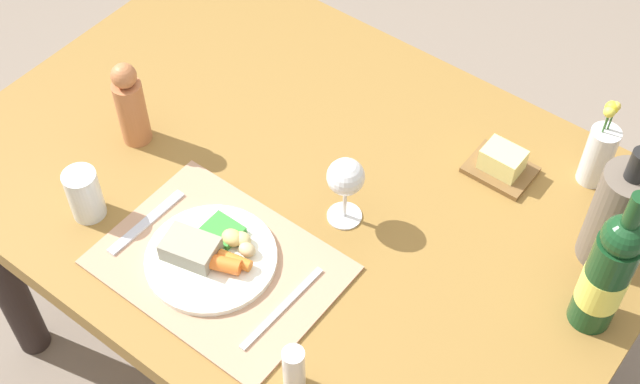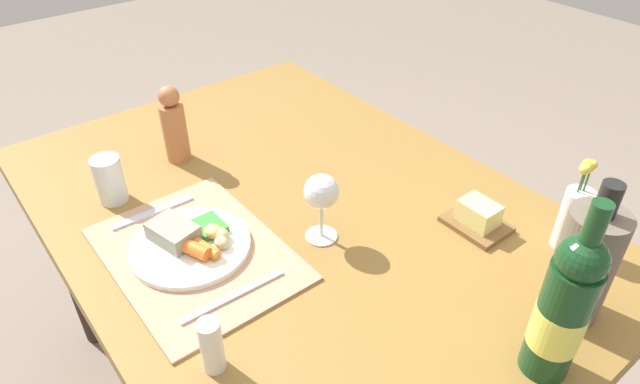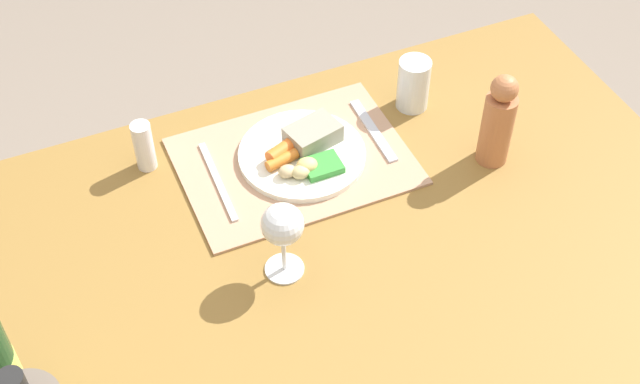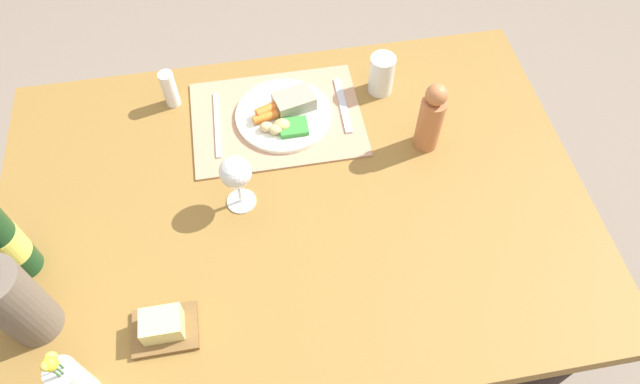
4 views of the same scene
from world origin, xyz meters
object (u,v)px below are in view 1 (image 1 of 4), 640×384
object	(u,v)px
dining_table	(301,213)
cooler_bottle	(618,215)
flower_vase	(599,152)
fork	(147,222)
pepper_mill	(130,105)
salt_shaker	(294,369)
butter_dish	(502,164)
wine_bottle	(608,273)
dinner_plate	(210,254)
knife	(282,308)
water_tumbler	(85,197)
wine_glass	(346,179)

from	to	relation	value
dining_table	cooler_bottle	distance (m)	0.63
flower_vase	fork	bearing A→B (deg)	-134.83
pepper_mill	flower_vase	size ratio (longest dim) A/B	0.98
pepper_mill	salt_shaker	bearing A→B (deg)	-21.74
butter_dish	wine_bottle	distance (m)	0.37
dinner_plate	flower_vase	size ratio (longest dim) A/B	1.20
knife	water_tumbler	xyz separation A→B (m)	(-0.43, -0.05, 0.04)
dinner_plate	water_tumbler	bearing A→B (deg)	-167.58
dining_table	salt_shaker	world-z (taller)	salt_shaker
wine_bottle	dinner_plate	bearing A→B (deg)	-152.66
pepper_mill	butter_dish	world-z (taller)	pepper_mill
knife	cooler_bottle	xyz separation A→B (m)	(0.39, 0.46, 0.10)
knife	pepper_mill	distance (m)	0.53
dinner_plate	wine_glass	xyz separation A→B (m)	(0.13, 0.23, 0.09)
dinner_plate	flower_vase	world-z (taller)	flower_vase
fork	salt_shaker	distance (m)	0.44
wine_glass	dining_table	bearing A→B (deg)	172.80
fork	flower_vase	xyz separation A→B (m)	(0.62, 0.62, 0.07)
pepper_mill	flower_vase	world-z (taller)	flower_vase
knife	salt_shaker	distance (m)	0.15
pepper_mill	wine_bottle	world-z (taller)	wine_bottle
dining_table	fork	bearing A→B (deg)	-122.63
wine_glass	flower_vase	size ratio (longest dim) A/B	0.76
butter_dish	fork	bearing A→B (deg)	-131.55
knife	flower_vase	distance (m)	0.68
knife	wine_glass	distance (m)	0.26
salt_shaker	water_tumbler	bearing A→B (deg)	175.20
cooler_bottle	knife	bearing A→B (deg)	-130.58
knife	dinner_plate	bearing A→B (deg)	-179.32
wine_glass	flower_vase	bearing A→B (deg)	48.70
water_tumbler	flower_vase	size ratio (longest dim) A/B	0.54
flower_vase	salt_shaker	bearing A→B (deg)	-104.61
wine_glass	butter_dish	world-z (taller)	wine_glass
water_tumbler	salt_shaker	size ratio (longest dim) A/B	1.07
water_tumbler	wine_bottle	world-z (taller)	wine_bottle
dinner_plate	salt_shaker	size ratio (longest dim) A/B	2.36
dinner_plate	salt_shaker	world-z (taller)	salt_shaker
dining_table	butter_dish	distance (m)	0.42
dining_table	butter_dish	size ratio (longest dim) A/B	10.46
water_tumbler	butter_dish	world-z (taller)	water_tumbler
dining_table	salt_shaker	xyz separation A→B (m)	(0.27, -0.35, 0.15)
pepper_mill	cooler_bottle	distance (m)	0.95
fork	flower_vase	world-z (taller)	flower_vase
flower_vase	butter_dish	size ratio (longest dim) A/B	1.56
water_tumbler	wine_glass	distance (m)	0.50
cooler_bottle	wine_glass	bearing A→B (deg)	-152.68
dining_table	water_tumbler	distance (m)	0.44
fork	pepper_mill	distance (m)	0.25
dining_table	salt_shaker	bearing A→B (deg)	-52.91
fork	water_tumbler	distance (m)	0.12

